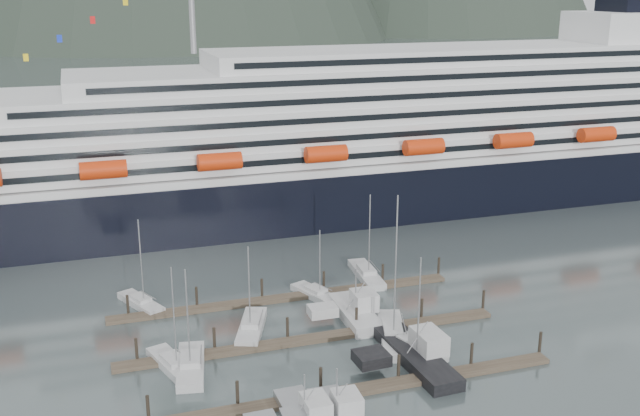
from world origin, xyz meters
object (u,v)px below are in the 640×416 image
(sailboat_e, at_px, (141,303))
(sailboat_d, at_px, (392,335))
(sailboat_b, at_px, (173,366))
(sailboat_g, at_px, (366,275))
(trawler_e, at_px, (354,312))
(sailboat_a, at_px, (191,367))
(sailboat_f, at_px, (316,295))
(sailboat_c, at_px, (252,328))
(sailboat_h, at_px, (412,347))
(cruise_ship, at_px, (404,143))
(trawler_c, at_px, (415,355))

(sailboat_e, bearing_deg, sailboat_d, -148.49)
(sailboat_b, xyz_separation_m, sailboat_e, (-1.89, 18.84, -0.01))
(sailboat_g, xyz_separation_m, trawler_e, (-6.73, -12.77, 0.53))
(sailboat_a, relative_size, sailboat_f, 1.25)
(sailboat_c, relative_size, sailboat_h, 0.97)
(cruise_ship, xyz_separation_m, sailboat_g, (-21.39, -34.95, -11.62))
(cruise_ship, height_order, sailboat_c, cruise_ship)
(sailboat_c, relative_size, sailboat_d, 0.63)
(sailboat_b, bearing_deg, sailboat_h, -115.96)
(sailboat_a, bearing_deg, sailboat_b, 75.05)
(trawler_c, bearing_deg, trawler_e, 7.78)
(sailboat_h, distance_m, trawler_e, 10.92)
(sailboat_h, bearing_deg, sailboat_d, -6.58)
(sailboat_g, distance_m, trawler_e, 14.44)
(sailboat_f, relative_size, sailboat_h, 0.83)
(cruise_ship, xyz_separation_m, trawler_c, (-25.66, -61.01, -11.08))
(sailboat_b, relative_size, trawler_e, 1.11)
(sailboat_g, bearing_deg, sailboat_c, 125.48)
(sailboat_a, height_order, sailboat_c, sailboat_a)
(trawler_e, bearing_deg, sailboat_c, 88.71)
(sailboat_e, relative_size, trawler_c, 0.84)
(cruise_ship, bearing_deg, sailboat_g, -121.47)
(sailboat_b, xyz_separation_m, trawler_e, (24.15, 6.07, 0.54))
(sailboat_b, distance_m, sailboat_g, 36.17)
(sailboat_g, bearing_deg, sailboat_h, 176.26)
(cruise_ship, relative_size, sailboat_g, 15.48)
(sailboat_g, bearing_deg, sailboat_e, 94.57)
(sailboat_f, bearing_deg, sailboat_c, 103.15)
(sailboat_g, bearing_deg, sailboat_a, 128.71)
(sailboat_d, bearing_deg, trawler_e, 37.78)
(sailboat_d, xyz_separation_m, trawler_c, (0.03, -6.50, 0.49))
(sailboat_a, distance_m, trawler_e, 23.38)
(sailboat_c, bearing_deg, sailboat_g, -38.53)
(trawler_e, bearing_deg, sailboat_g, -26.45)
(cruise_ship, relative_size, sailboat_h, 16.74)
(sailboat_b, xyz_separation_m, trawler_c, (26.61, -7.22, 0.55))
(sailboat_f, distance_m, sailboat_g, 10.44)
(sailboat_f, distance_m, sailboat_h, 19.47)
(cruise_ship, height_order, sailboat_d, cruise_ship)
(sailboat_a, bearing_deg, sailboat_e, 20.82)
(cruise_ship, bearing_deg, sailboat_a, -132.71)
(sailboat_a, relative_size, sailboat_e, 1.02)
(cruise_ship, height_order, sailboat_b, cruise_ship)
(sailboat_d, bearing_deg, sailboat_b, 106.52)
(sailboat_f, xyz_separation_m, trawler_e, (2.63, -8.15, 0.56))
(cruise_ship, height_order, sailboat_a, cruise_ship)
(sailboat_b, bearing_deg, sailboat_f, -73.61)
(trawler_e, bearing_deg, cruise_ship, -29.16)
(sailboat_c, bearing_deg, sailboat_a, 151.30)
(sailboat_d, height_order, sailboat_e, sailboat_d)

